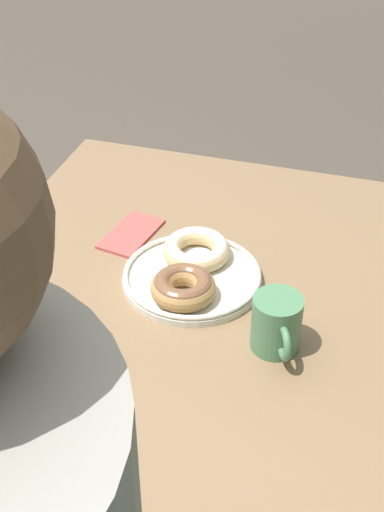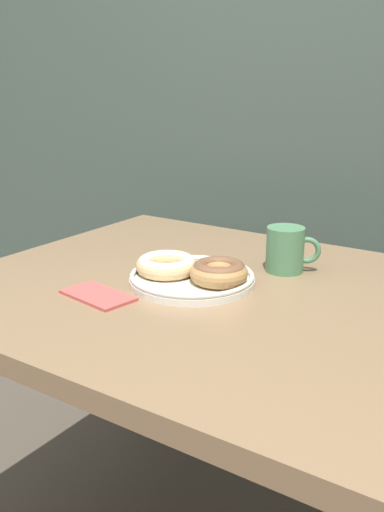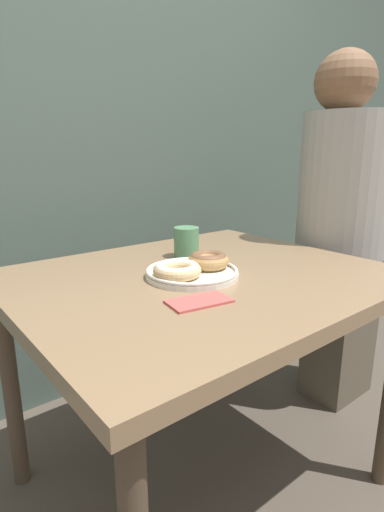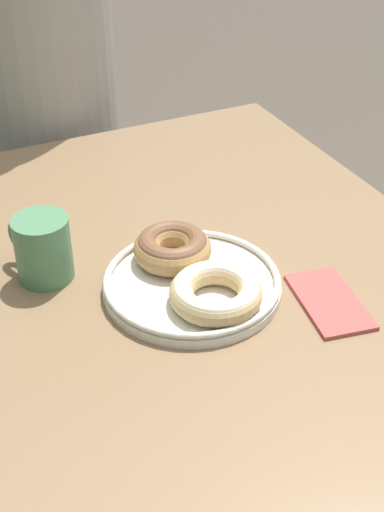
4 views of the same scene
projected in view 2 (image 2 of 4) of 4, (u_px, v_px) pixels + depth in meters
wall_back at (357, 13)px, 1.60m from camera, size 8.00×0.05×2.60m
dining_table at (211, 321)px, 1.18m from camera, size 1.04×0.87×0.72m
donut_plate at (192, 273)px, 1.17m from camera, size 0.26×0.26×0.06m
coffee_mug at (286, 249)px, 1.24m from camera, size 0.11×0.08×0.10m
napkin at (98, 295)px, 1.11m from camera, size 0.16×0.10×0.01m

